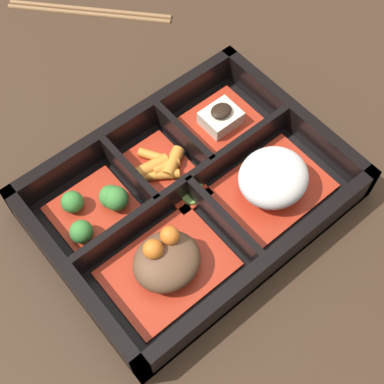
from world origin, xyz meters
TOP-DOWN VIEW (x-y plane):
  - ground_plane at (0.00, 0.00)m, footprint 3.00×3.00m
  - bento_base at (0.00, 0.00)m, footprint 0.33×0.24m
  - bento_rim at (0.00, -0.00)m, footprint 0.33×0.24m
  - bowl_rice at (-0.07, 0.05)m, footprint 0.13×0.09m
  - bowl_stew at (0.07, 0.05)m, footprint 0.13×0.09m
  - bowl_tofu at (-0.09, -0.06)m, footprint 0.09×0.08m
  - bowl_carrots at (0.00, -0.05)m, footprint 0.07×0.08m
  - bowl_greens at (0.09, -0.05)m, footprint 0.09×0.08m
  - bowl_pickles at (-0.00, -0.01)m, footprint 0.04×0.04m
  - chopsticks at (-0.09, -0.33)m, footprint 0.17×0.19m

SIDE VIEW (x-z plane):
  - ground_plane at x=0.00m, z-range 0.00..0.00m
  - chopsticks at x=-0.09m, z-range 0.00..0.01m
  - bento_base at x=0.00m, z-range 0.00..0.01m
  - bowl_pickles at x=0.00m, z-range 0.01..0.02m
  - bowl_carrots at x=0.00m, z-range 0.01..0.03m
  - bowl_tofu at x=-0.09m, z-range 0.00..0.04m
  - bowl_greens at x=0.09m, z-range 0.01..0.04m
  - bento_rim at x=0.00m, z-range 0.00..0.05m
  - bowl_stew at x=0.07m, z-range 0.00..0.06m
  - bowl_rice at x=-0.07m, z-range 0.01..0.06m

